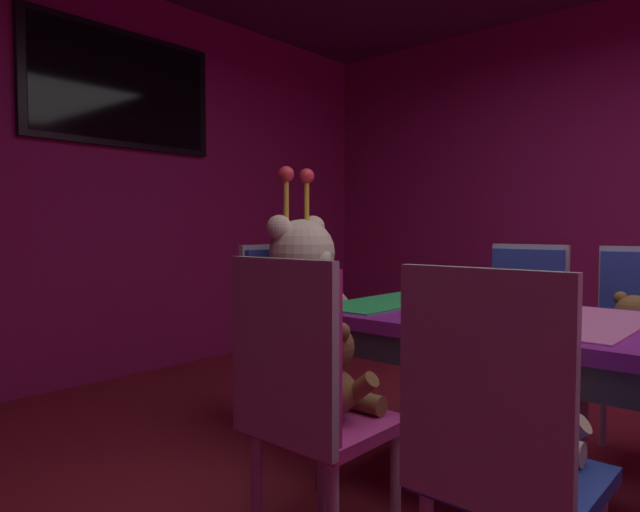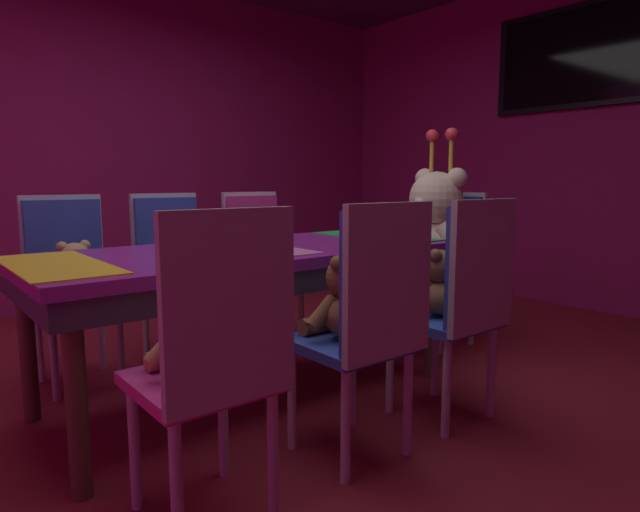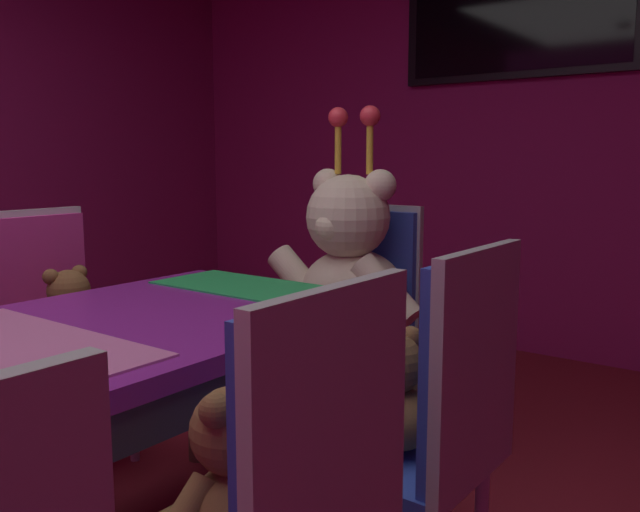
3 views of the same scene
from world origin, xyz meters
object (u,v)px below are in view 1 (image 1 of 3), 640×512
Objects in this scene: teddy_right_1 at (633,335)px; wall_tv at (123,89)px; throne_chair at (280,318)px; banquet_table at (591,348)px; chair_left_1 at (495,431)px; chair_right_2 at (523,318)px; chair_left_2 at (300,385)px; teddy_left_2 at (331,376)px; teddy_left_1 at (519,416)px; king_teddy_bear at (304,291)px; teddy_right_2 at (512,323)px.

wall_tv is (-0.69, 3.10, 1.45)m from teddy_right_1.
banquet_table is at bearing -0.00° from throne_chair.
chair_left_1 is at bearing -28.25° from throne_chair.
chair_right_2 reaches higher than teddy_right_1.
chair_left_2 is 1.00× the size of throne_chair.
teddy_right_1 is at bearing 74.96° from chair_right_2.
throne_chair is at bearing 53.25° from teddy_left_2.
teddy_left_1 is 1.71m from throne_chair.
wall_tv is (0.70, 3.13, 1.46)m from teddy_left_1.
king_teddy_bear reaches higher than chair_left_2.
chair_right_2 is 1.29m from throne_chair.
wall_tv reaches higher than teddy_right_1.
chair_left_2 is at bearing -180.00° from teddy_left_2.
teddy_right_2 is (1.54, 0.59, -0.01)m from chair_left_1.
banquet_table is 2.05× the size of throne_chair.
throne_chair is 1.07× the size of king_teddy_bear.
teddy_right_1 is 1.53m from king_teddy_bear.
throne_chair reaches higher than banquet_table.
wall_tv is (0.84, 3.13, 1.45)m from chair_left_1.
teddy_left_2 is at bearing 140.54° from banquet_table.
chair_left_1 is 0.15m from teddy_left_1.
chair_left_2 is (-0.02, 0.61, 0.00)m from chair_left_1.
teddy_right_2 is (1.39, 0.59, -0.00)m from teddy_left_1.
chair_left_1 is 1.07× the size of king_teddy_bear.
teddy_right_2 is at bearing 20.95° from chair_left_1.
throne_chair is at bearing 180.00° from king_teddy_bear.
teddy_left_2 is 0.98× the size of teddy_right_1.
wall_tv is at bearing 74.94° from chair_left_1.
teddy_right_1 is (1.40, -0.58, 0.00)m from teddy_left_2.
king_teddy_bear reaches higher than chair_right_2.
king_teddy_bear reaches higher than banquet_table.
chair_left_2 is 1.65m from teddy_right_1.
throne_chair is at bearing 48.02° from chair_left_2.
teddy_right_1 reaches higher than teddy_left_2.
teddy_right_1 is 0.57m from chair_right_2.
teddy_left_1 is 0.99× the size of teddy_left_2.
teddy_left_2 is (-0.71, 0.59, -0.06)m from banquet_table.
banquet_table is 2.05× the size of chair_left_2.
throne_chair is 2.13m from wall_tv.
teddy_left_1 reaches higher than banquet_table.
chair_left_2 is 1.55m from teddy_right_2.
teddy_right_2 is at bearing -90.37° from teddy_right_1.
chair_right_2 is at bearing -71.75° from wall_tv.
throne_chair is at bearing -49.42° from chair_right_2.
chair_left_1 reaches higher than teddy_left_1.
throne_chair reaches higher than teddy_left_2.
king_teddy_bear is at bearing 58.90° from chair_left_1.
throne_chair is (0.86, 0.96, 0.00)m from chair_left_2.
teddy_right_2 reaches higher than banquet_table.
teddy_left_2 is 1.55m from chair_right_2.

